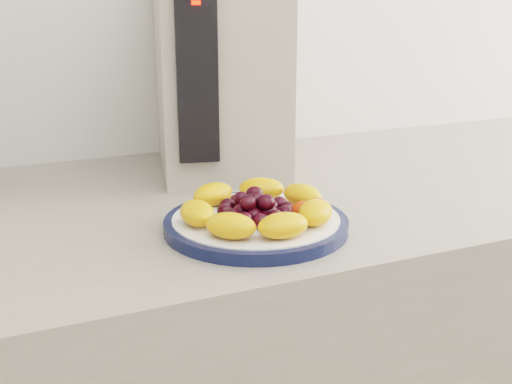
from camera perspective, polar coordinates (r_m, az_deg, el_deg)
name	(u,v)px	position (r m, az deg, el deg)	size (l,w,h in m)	color
plate_rim	(256,224)	(0.80, 0.00, -2.90)	(0.23, 0.23, 0.01)	#0E1637
plate_face	(256,224)	(0.80, 0.00, -2.83)	(0.21, 0.21, 0.02)	white
appliance_body	(218,66)	(1.07, -3.36, 11.11)	(0.19, 0.27, 0.34)	#A49B90
appliance_panel	(197,74)	(0.92, -5.26, 10.38)	(0.06, 0.02, 0.25)	black
appliance_led	(196,3)	(0.90, -5.36, 16.42)	(0.01, 0.01, 0.01)	#FF0C05
fruit_plate	(261,207)	(0.79, 0.43, -1.37)	(0.20, 0.19, 0.03)	orange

